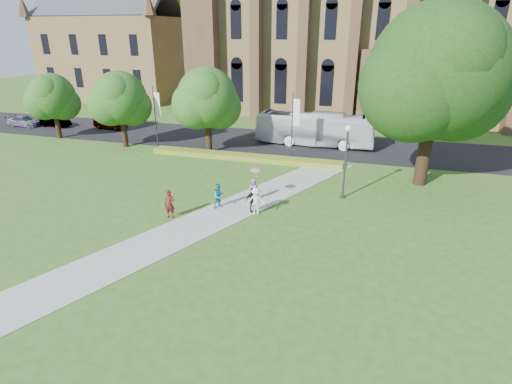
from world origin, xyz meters
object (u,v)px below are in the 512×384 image
(car_0, at_px, (110,123))
(car_2, at_px, (24,121))
(streetlamp, at_px, (346,153))
(pedestrian_0, at_px, (170,204))
(large_tree, at_px, (437,72))
(tour_coach, at_px, (314,129))
(car_1, at_px, (55,122))

(car_0, bearing_deg, car_2, 106.26)
(streetlamp, xyz_separation_m, pedestrian_0, (-10.21, -6.36, -2.35))
(large_tree, bearing_deg, streetlamp, -140.71)
(streetlamp, height_order, pedestrian_0, streetlamp)
(car_0, distance_m, car_2, 11.17)
(large_tree, xyz_separation_m, car_0, (-34.25, 9.43, -7.62))
(tour_coach, bearing_deg, pedestrian_0, 164.17)
(car_2, bearing_deg, car_1, -77.50)
(car_0, bearing_deg, large_tree, -98.64)
(car_0, distance_m, car_1, 7.19)
(streetlamp, relative_size, car_1, 1.36)
(car_1, xyz_separation_m, pedestrian_0, (25.65, -19.31, 0.30))
(large_tree, distance_m, tour_coach, 14.69)
(pedestrian_0, bearing_deg, tour_coach, 63.54)
(car_2, bearing_deg, pedestrian_0, -122.00)
(tour_coach, distance_m, car_2, 35.73)
(streetlamp, distance_m, pedestrian_0, 12.26)
(tour_coach, xyz_separation_m, pedestrian_0, (-6.14, -19.78, -0.74))
(large_tree, xyz_separation_m, pedestrian_0, (-15.71, -10.86, -7.42))
(tour_coach, height_order, car_1, tour_coach)
(tour_coach, xyz_separation_m, car_1, (-31.79, -0.47, -1.04))
(pedestrian_0, bearing_deg, large_tree, 25.44)
(streetlamp, relative_size, car_0, 1.23)
(tour_coach, distance_m, pedestrian_0, 20.72)
(tour_coach, relative_size, car_1, 3.12)
(large_tree, xyz_separation_m, car_1, (-41.37, 8.45, -7.71))
(large_tree, relative_size, car_2, 3.12)
(car_0, bearing_deg, streetlamp, -109.10)
(large_tree, height_order, car_1, large_tree)
(streetlamp, distance_m, car_1, 38.22)
(car_1, bearing_deg, car_0, -79.11)
(car_0, relative_size, car_2, 1.00)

